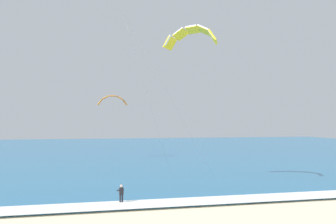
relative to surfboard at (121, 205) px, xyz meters
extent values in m
cube|color=teal|center=(-1.47, 58.04, 0.07)|extent=(200.00, 120.00, 0.20)
cube|color=white|center=(-1.47, -0.96, 0.19)|extent=(200.00, 2.89, 0.04)
ellipsoid|color=yellow|center=(0.00, 0.00, 0.00)|extent=(0.88, 1.47, 0.05)
cube|color=black|center=(0.00, 0.24, 0.04)|extent=(0.17, 0.11, 0.04)
cube|color=black|center=(0.00, -0.24, 0.04)|extent=(0.17, 0.11, 0.04)
cylinder|color=#232328|center=(-0.09, -0.03, 0.39)|extent=(0.14, 0.14, 0.84)
cylinder|color=#232328|center=(0.09, 0.03, 0.39)|extent=(0.14, 0.14, 0.84)
cube|color=#232328|center=(0.00, 0.00, 1.11)|extent=(0.39, 0.30, 0.60)
sphere|color=beige|center=(0.00, 0.00, 1.55)|extent=(0.22, 0.22, 0.22)
cylinder|color=#232328|center=(-0.22, 0.09, 1.16)|extent=(0.25, 0.51, 0.22)
cylinder|color=#232328|center=(0.12, 0.21, 1.16)|extent=(0.25, 0.51, 0.22)
cylinder|color=black|center=(-0.13, 0.36, 1.16)|extent=(0.53, 0.22, 0.04)
cube|color=#3F3F42|center=(-0.04, 0.11, 0.89)|extent=(0.14, 0.12, 0.10)
cube|color=yellow|center=(10.49, 6.45, 16.27)|extent=(1.29, 1.73, 1.60)
cube|color=white|center=(10.14, 6.11, 16.54)|extent=(0.77, 0.79, 1.28)
cube|color=yellow|center=(9.93, 7.60, 17.25)|extent=(1.69, 1.90, 1.28)
cube|color=white|center=(9.58, 7.26, 17.52)|extent=(1.07, 1.05, 0.84)
cube|color=yellow|center=(8.93, 8.82, 17.61)|extent=(1.91, 1.91, 0.66)
cube|color=white|center=(8.59, 8.48, 17.88)|extent=(1.17, 1.18, 0.20)
cube|color=yellow|center=(7.73, 9.83, 17.25)|extent=(1.89, 1.69, 1.28)
cube|color=white|center=(7.38, 9.49, 17.52)|extent=(1.04, 1.08, 0.84)
cube|color=yellow|center=(6.58, 10.40, 16.27)|extent=(1.73, 1.28, 1.60)
cube|color=white|center=(6.23, 10.06, 16.54)|extent=(0.78, 0.77, 1.28)
cylinder|color=#B2B2B7|center=(5.31, 3.40, 8.72)|extent=(10.38, 6.11, 15.11)
cylinder|color=#B2B2B7|center=(3.35, 5.38, 8.72)|extent=(6.48, 10.07, 15.11)
cube|color=orange|center=(-0.89, 37.16, 10.72)|extent=(0.92, 1.10, 1.23)
cube|color=white|center=(-0.85, 37.60, 10.84)|extent=(0.79, 0.23, 1.07)
cube|color=orange|center=(0.12, 36.93, 11.60)|extent=(1.20, 1.13, 0.88)
cube|color=white|center=(0.16, 37.38, 11.73)|extent=(1.12, 0.26, 0.68)
cube|color=orange|center=(1.44, 36.78, 11.92)|extent=(1.34, 1.14, 0.33)
cube|color=white|center=(1.47, 37.23, 12.05)|extent=(1.21, 0.27, 0.14)
cube|color=orange|center=(2.76, 36.73, 11.60)|extent=(1.35, 1.13, 0.88)
cube|color=white|center=(2.80, 37.18, 11.73)|extent=(1.14, 0.27, 0.68)
cube|color=orange|center=(3.80, 36.79, 10.72)|extent=(1.07, 1.10, 1.23)
cube|color=white|center=(3.83, 37.24, 10.84)|extent=(0.81, 0.24, 1.07)
camera|label=1|loc=(-2.54, -29.30, 6.85)|focal=37.04mm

